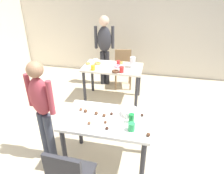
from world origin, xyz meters
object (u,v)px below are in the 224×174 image
Objects in this scene: pitcher_far at (133,62)px; person_adult_far at (104,45)px; soda_can at (131,118)px; dining_table_near at (107,126)px; mixing_bowl at (130,112)px; chair_far_table at (123,66)px; person_girl_near at (42,105)px; dining_table_far at (113,72)px.

person_adult_far is at bearing 138.73° from pitcher_far.
dining_table_near is at bearing 175.74° from soda_can.
mixing_bowl reaches higher than dining_table_near.
dining_table_near is 5.24× the size of mixing_bowl.
person_adult_far is 7.64× the size of pitcher_far.
chair_far_table is 7.13× the size of soda_can.
mixing_bowl is (0.46, -2.26, 0.29)m from chair_far_table.
chair_far_table is 4.14× the size of mixing_bowl.
chair_far_table is 2.58m from person_girl_near.
soda_can reaches higher than mixing_bowl.
person_girl_near is at bearing -174.72° from dining_table_near.
mixing_bowl is (0.90, -2.25, -0.19)m from person_adult_far.
chair_far_table reaches higher than dining_table_near.
pitcher_far is (0.73, -0.64, -0.13)m from person_adult_far.
pitcher_far reaches higher than soda_can.
soda_can is at bearing -68.74° from person_adult_far.
person_adult_far is 7.72× the size of mixing_bowl.
person_adult_far is at bearing 111.77° from mixing_bowl.
soda_can is at bearing 2.72° from person_girl_near.
person_adult_far reaches higher than dining_table_far.
soda_can is (0.04, -0.16, 0.02)m from mixing_bowl.
person_girl_near is at bearing -104.50° from chair_far_table.
pitcher_far is (0.10, 1.75, 0.22)m from dining_table_near.
dining_table_far is 1.84m from soda_can.
dining_table_far is at bearing 99.75° from dining_table_near.
dining_table_far is 9.67× the size of soda_can.
dining_table_far is at bearing 109.13° from soda_can.
dining_table_near is at bearing -93.18° from pitcher_far.
mixing_bowl is at bearing -83.97° from pitcher_far.
person_girl_near reaches higher than dining_table_near.
dining_table_far is 5.61× the size of mixing_bowl.
dining_table_far is 0.71m from chair_far_table.
soda_can is (0.31, -0.02, 0.18)m from dining_table_near.
chair_far_table is (0.10, 0.69, -0.14)m from dining_table_far.
person_adult_far reaches higher than soda_can.
mixing_bowl is at bearing 103.79° from soda_can.
mixing_bowl is at bearing -70.34° from dining_table_far.
person_adult_far is (0.20, 2.47, 0.11)m from person_girl_near.
dining_table_near is 1.77m from pitcher_far.
pitcher_far is (0.93, 1.83, -0.02)m from person_girl_near.
chair_far_table is (-0.19, 2.40, -0.14)m from dining_table_near.
pitcher_far is at bearing -65.90° from chair_far_table.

